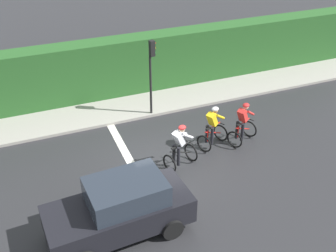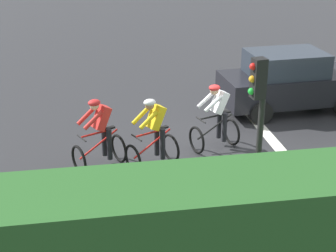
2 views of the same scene
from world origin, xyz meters
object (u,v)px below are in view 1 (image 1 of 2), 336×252
Objects in this scene: cyclist_second at (213,128)px; traffic_light_near_crossing at (152,67)px; cyclist_mid at (180,148)px; cyclist_lead at (243,124)px; car_black at (121,208)px.

cyclist_second is 3.62m from traffic_light_near_crossing.
cyclist_mid is at bearing -5.54° from traffic_light_near_crossing.
cyclist_mid is at bearing -66.54° from cyclist_second.
cyclist_lead and cyclist_mid have the same top height.
cyclist_lead is 1.20m from cyclist_second.
cyclist_second is at bearing 123.59° from car_black.
cyclist_second is (-0.18, -1.19, 0.00)m from cyclist_lead.
cyclist_second is at bearing 113.46° from cyclist_mid.
traffic_light_near_crossing reaches higher than cyclist_second.
cyclist_lead and cyclist_second have the same top height.
cyclist_lead is at bearing 100.68° from cyclist_mid.
cyclist_mid is 4.06m from traffic_light_near_crossing.
cyclist_second is 5.29m from car_black.
cyclist_second is 1.78m from cyclist_mid.
traffic_light_near_crossing reaches higher than cyclist_lead.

